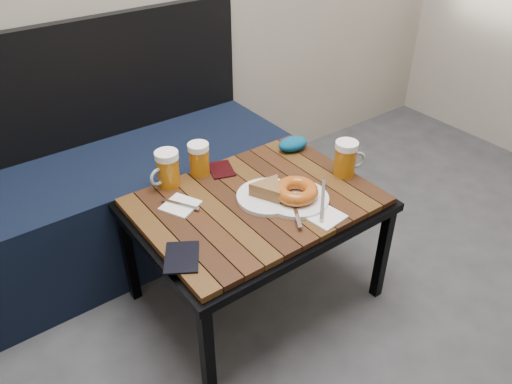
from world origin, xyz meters
TOP-DOWN VIEW (x-y plane):
  - bench at (-0.17, 1.76)m, footprint 1.40×0.50m
  - cafe_table at (0.10, 1.17)m, footprint 0.84×0.62m
  - beer_mug_left at (-0.10, 1.43)m, footprint 0.13×0.09m
  - beer_mug_centre at (0.03, 1.43)m, footprint 0.12×0.10m
  - beer_mug_right at (0.46, 1.11)m, footprint 0.13×0.10m
  - plate_pie at (0.14, 1.15)m, footprint 0.22×0.22m
  - plate_bagel at (0.20, 1.08)m, footprint 0.27×0.27m
  - napkin_left at (-0.13, 1.29)m, footprint 0.15×0.15m
  - napkin_right at (0.22, 0.95)m, footprint 0.12×0.11m
  - passport_navy at (-0.26, 1.06)m, footprint 0.16×0.17m
  - passport_burgundy at (0.11, 1.40)m, footprint 0.12×0.14m
  - knit_pouch at (0.42, 1.36)m, footprint 0.13×0.10m

SIDE VIEW (x-z plane):
  - bench at x=-0.17m, z-range -0.20..0.75m
  - cafe_table at x=0.10m, z-range 0.19..0.66m
  - passport_burgundy at x=0.11m, z-range 0.47..0.48m
  - passport_navy at x=-0.26m, z-range 0.47..0.48m
  - napkin_right at x=0.22m, z-range 0.47..0.48m
  - napkin_left at x=-0.13m, z-range 0.47..0.48m
  - plate_pie at x=0.14m, z-range 0.47..0.53m
  - plate_bagel at x=0.20m, z-range 0.47..0.53m
  - knit_pouch at x=0.42m, z-range 0.47..0.53m
  - beer_mug_centre at x=0.03m, z-range 0.47..0.60m
  - beer_mug_right at x=0.46m, z-range 0.47..0.61m
  - beer_mug_left at x=-0.10m, z-range 0.47..0.61m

